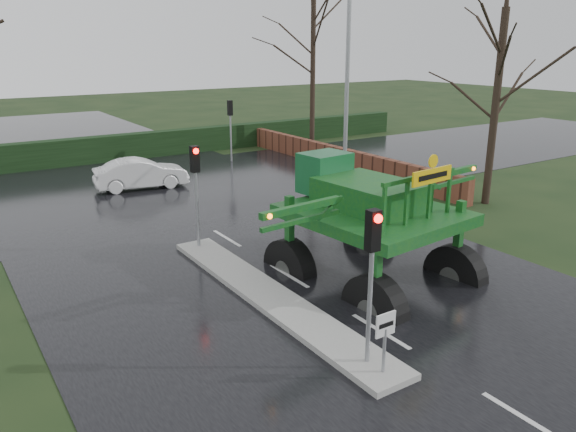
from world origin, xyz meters
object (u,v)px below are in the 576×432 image
traffic_signal_mid (196,175)px  white_sedan (142,188)px  keep_left_sign (385,333)px  traffic_signal_near (372,255)px  street_light_right (343,58)px  crop_sprayer (372,223)px  traffic_signal_far (230,117)px

traffic_signal_mid → white_sedan: bearing=82.3°
keep_left_sign → traffic_signal_near: bearing=90.0°
keep_left_sign → street_light_right: size_ratio=0.14×
traffic_signal_mid → crop_sprayer: 6.61m
traffic_signal_mid → traffic_signal_far: (7.80, 12.52, 0.00)m
traffic_signal_near → street_light_right: (9.49, 13.01, 3.40)m
traffic_signal_far → white_sedan: (-6.56, -3.34, -2.59)m
traffic_signal_mid → crop_sprayer: size_ratio=0.40×
street_light_right → crop_sprayer: (-7.56, -10.82, -3.68)m
street_light_right → crop_sprayer: bearing=-124.9°
street_light_right → white_sedan: size_ratio=2.33×
traffic_signal_near → traffic_signal_mid: bearing=90.0°
keep_left_sign → crop_sprayer: (1.94, 2.68, 1.26)m
street_light_right → white_sedan: street_light_right is taller
keep_left_sign → street_light_right: 17.23m
traffic_signal_near → street_light_right: bearing=53.9°
traffic_signal_near → traffic_signal_far: size_ratio=1.00×
street_light_right → white_sedan: (-8.26, 4.67, -5.99)m
traffic_signal_mid → traffic_signal_far: 14.75m
traffic_signal_mid → white_sedan: traffic_signal_mid is taller
traffic_signal_far → keep_left_sign: bearing=70.1°
street_light_right → crop_sprayer: street_light_right is taller
traffic_signal_far → white_sedan: traffic_signal_far is taller
crop_sprayer → keep_left_sign: bearing=-131.7°
traffic_signal_far → street_light_right: (1.69, -8.01, 3.40)m
keep_left_sign → traffic_signal_far: (7.80, 21.51, 1.53)m
keep_left_sign → traffic_signal_mid: 9.12m
traffic_signal_near → white_sedan: (1.24, 17.68, -2.59)m
white_sedan → street_light_right: bearing=-111.0°
traffic_signal_far → white_sedan: size_ratio=0.82×
traffic_signal_mid → crop_sprayer: (1.94, -6.31, -0.28)m
traffic_signal_far → white_sedan: 7.80m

